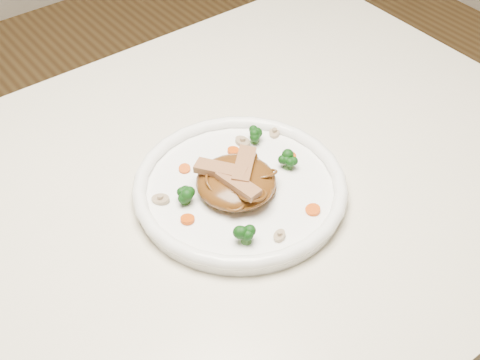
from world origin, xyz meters
TOP-DOWN VIEW (x-y plane):
  - table at (0.00, 0.00)m, footprint 1.20×0.80m
  - plate at (0.06, -0.03)m, footprint 0.39×0.39m
  - noodle_mound at (0.05, -0.03)m, footprint 0.15×0.15m
  - chicken_a at (0.06, -0.03)m, footprint 0.07×0.07m
  - chicken_b at (0.03, -0.02)m, footprint 0.06×0.07m
  - chicken_c at (0.03, -0.05)m, footprint 0.03×0.07m
  - broccoli_0 at (0.13, 0.04)m, footprint 0.04×0.04m
  - broccoli_1 at (-0.02, -0.01)m, footprint 0.03×0.03m
  - broccoli_2 at (0.00, -0.12)m, footprint 0.03×0.03m
  - broccoli_3 at (0.14, -0.04)m, footprint 0.03×0.03m
  - carrot_0 at (0.09, 0.04)m, footprint 0.02×0.02m
  - carrot_1 at (-0.04, -0.04)m, footprint 0.03×0.03m
  - carrot_2 at (0.15, -0.02)m, footprint 0.02×0.02m
  - carrot_3 at (0.01, 0.05)m, footprint 0.02×0.02m
  - carrot_4 at (0.11, -0.13)m, footprint 0.02×0.02m
  - mushroom_0 at (0.04, -0.14)m, footprint 0.03×0.03m
  - mushroom_1 at (0.17, 0.03)m, footprint 0.03×0.03m
  - mushroom_2 at (-0.05, 0.01)m, footprint 0.04×0.04m
  - mushroom_3 at (0.12, 0.04)m, footprint 0.03×0.03m

SIDE VIEW (x-z plane):
  - table at x=0.00m, z-range 0.28..1.03m
  - plate at x=0.06m, z-range 0.75..0.77m
  - carrot_0 at x=0.09m, z-range 0.77..0.77m
  - carrot_1 at x=-0.04m, z-range 0.77..0.77m
  - carrot_2 at x=0.15m, z-range 0.77..0.77m
  - carrot_3 at x=0.01m, z-range 0.77..0.77m
  - carrot_4 at x=0.11m, z-range 0.77..0.77m
  - mushroom_0 at x=0.04m, z-range 0.77..0.77m
  - mushroom_1 at x=0.17m, z-range 0.77..0.77m
  - mushroom_2 at x=-0.05m, z-range 0.77..0.77m
  - mushroom_3 at x=0.12m, z-range 0.77..0.77m
  - broccoli_2 at x=0.00m, z-range 0.77..0.79m
  - broccoli_1 at x=-0.02m, z-range 0.77..0.79m
  - broccoli_3 at x=0.14m, z-range 0.77..0.79m
  - noodle_mound at x=0.05m, z-range 0.76..0.80m
  - broccoli_0 at x=0.13m, z-range 0.77..0.80m
  - chicken_c at x=0.03m, z-range 0.80..0.81m
  - chicken_b at x=0.03m, z-range 0.80..0.81m
  - chicken_a at x=0.06m, z-range 0.80..0.81m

